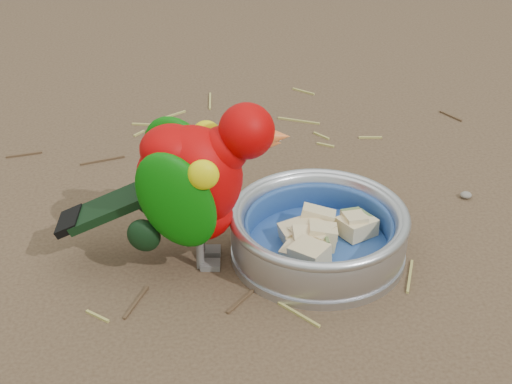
{
  "coord_description": "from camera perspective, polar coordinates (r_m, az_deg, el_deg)",
  "views": [
    {
      "loc": [
        -0.18,
        -0.78,
        0.56
      ],
      "look_at": [
        -0.1,
        -0.01,
        0.08
      ],
      "focal_mm": 55.0,
      "sensor_mm": 36.0,
      "label": 1
    }
  ],
  "objects": [
    {
      "name": "fruit_wedges",
      "position": [
        0.93,
        4.57,
        -3.05
      ],
      "size": [
        0.12,
        0.12,
        0.03
      ],
      "primitive_type": null,
      "color": "#D8C089",
      "rests_on": "food_bowl"
    },
    {
      "name": "bowl_wall",
      "position": [
        0.93,
        4.59,
        -2.69
      ],
      "size": [
        0.21,
        0.21,
        0.04
      ],
      "primitive_type": null,
      "color": "#B2B2BA",
      "rests_on": "food_bowl"
    },
    {
      "name": "food_bowl",
      "position": [
        0.94,
        4.51,
        -4.2
      ],
      "size": [
        0.21,
        0.21,
        0.02
      ],
      "primitive_type": "cylinder",
      "color": "#B2B2BA",
      "rests_on": "ground"
    },
    {
      "name": "lory_parrot",
      "position": [
        0.88,
        -4.53,
        0.11
      ],
      "size": [
        0.25,
        0.14,
        0.19
      ],
      "primitive_type": null,
      "rotation": [
        0.0,
        0.0,
        -1.66
      ],
      "color": "#AA0102",
      "rests_on": "ground"
    },
    {
      "name": "ground",
      "position": [
        0.98,
        5.83,
        -3.47
      ],
      "size": [
        60.0,
        60.0,
        0.0
      ],
      "primitive_type": "plane",
      "color": "#4B3826"
    },
    {
      "name": "ground_debris",
      "position": [
        1.02,
        3.13,
        -1.34
      ],
      "size": [
        0.9,
        0.8,
        0.01
      ],
      "primitive_type": null,
      "color": "#A1964A",
      "rests_on": "ground"
    }
  ]
}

